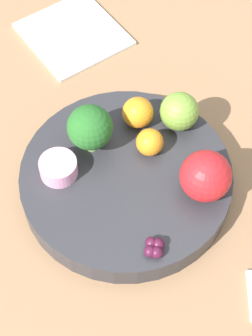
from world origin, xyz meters
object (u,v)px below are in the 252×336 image
Objects in this scene: apple_green at (206,176)px; orange_back at (138,113)px; apple_red at (179,111)px; orange_front at (150,142)px; napkin at (73,34)px; small_cup at (58,168)px; bowl at (126,180)px; grape_cluster at (154,248)px; broccoli at (90,128)px.

orange_back is (-0.13, -0.02, -0.01)m from apple_green.
apple_red is 0.05m from orange_back.
orange_back is at bearing 169.91° from orange_front.
small_cup is at bearing -28.01° from napkin.
bowl is 7.63× the size of orange_front.
bowl is 0.29m from napkin.
apple_red is 0.17m from small_cup.
apple_red is 0.31× the size of napkin.
small_cup is at bearing -160.37° from grape_cluster.
apple_red reaches higher than orange_back.
broccoli is at bearing 108.55° from small_cup.
apple_red is at bearing 9.12° from napkin.
apple_green is at bearing 19.48° from orange_front.
grape_cluster reaches higher than napkin.
bowl is at bearing -69.56° from apple_red.
orange_front is at bearing -69.76° from apple_red.
apple_red is 0.11m from apple_green.
grape_cluster is at bearing -27.03° from orange_front.
apple_green reaches higher than bowl.
napkin is at bearing 168.72° from grape_cluster.
apple_red is 0.19m from grape_cluster.
orange_back is 0.25× the size of napkin.
grape_cluster is (0.12, -0.06, -0.01)m from orange_front.
broccoli is at bearing -159.87° from bowl.
small_cup is (-0.10, -0.14, -0.02)m from apple_green.
apple_red reaches higher than orange_front.
apple_green is (0.10, -0.03, 0.01)m from apple_red.
apple_red is (0.02, 0.12, -0.01)m from broccoli.
napkin is at bearing 178.34° from orange_back.
apple_red is at bearing 80.30° from broccoli.
grape_cluster is 0.59× the size of small_cup.
grape_cluster is at bearing -0.31° from broccoli.
apple_green is at bearing 54.26° from small_cup.
napkin is (-0.27, 0.01, -0.05)m from orange_front.
apple_red is at bearing 110.24° from orange_front.
broccoli is 0.42× the size of napkin.
napkin is at bearing -170.88° from apple_red.
broccoli is 1.96× the size of orange_front.
napkin is at bearing 161.23° from broccoli.
broccoli is 1.68× the size of orange_back.
orange_back reaches higher than grape_cluster.
apple_green is 0.09m from orange_front.
apple_green reaches higher than small_cup.
grape_cluster is at bearing -39.22° from apple_red.
bowl is at bearing -132.91° from apple_green.
orange_front is at bearing -10.09° from orange_back.
broccoli is 0.17m from grape_cluster.
orange_front is 0.74× the size of small_cup.
orange_back is 0.87× the size of small_cup.
small_cup is (0.02, -0.12, -0.01)m from orange_back.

